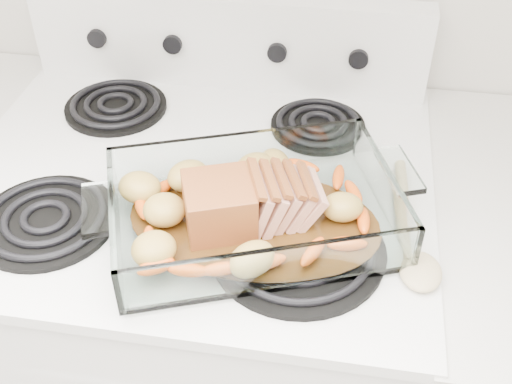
# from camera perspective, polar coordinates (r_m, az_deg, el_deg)

# --- Properties ---
(electric_range) EXTENTS (0.78, 0.70, 1.12)m
(electric_range) POSITION_cam_1_polar(r_m,az_deg,el_deg) (1.39, -4.29, -12.88)
(electric_range) COLOR white
(electric_range) RESTS_ON ground
(baking_dish) EXTENTS (0.40, 0.26, 0.08)m
(baking_dish) POSITION_cam_1_polar(r_m,az_deg,el_deg) (0.94, -0.20, -2.07)
(baking_dish) COLOR white
(baking_dish) RESTS_ON electric_range
(pork_roast) EXTENTS (0.20, 0.10, 0.08)m
(pork_roast) POSITION_cam_1_polar(r_m,az_deg,el_deg) (0.92, -1.39, -0.80)
(pork_roast) COLOR #94552A
(pork_roast) RESTS_ON baking_dish
(roast_vegetables) EXTENTS (0.37, 0.20, 0.05)m
(roast_vegetables) POSITION_cam_1_polar(r_m,az_deg,el_deg) (0.96, -0.07, -0.20)
(roast_vegetables) COLOR orange
(roast_vegetables) RESTS_ON baking_dish
(wooden_spoon) EXTENTS (0.06, 0.27, 0.02)m
(wooden_spoon) POSITION_cam_1_polar(r_m,az_deg,el_deg) (0.95, 13.77, -4.42)
(wooden_spoon) COLOR beige
(wooden_spoon) RESTS_ON electric_range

